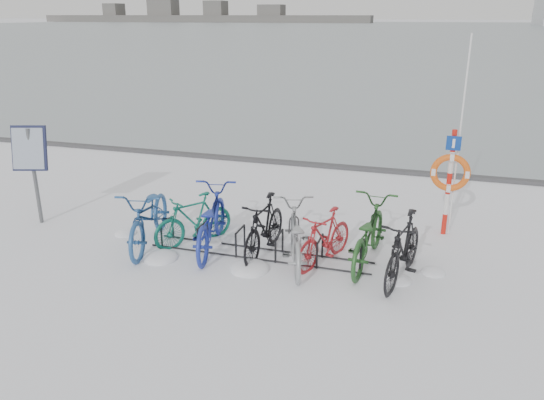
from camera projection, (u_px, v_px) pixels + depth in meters
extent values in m
plane|color=white|center=(260.00, 255.00, 9.37)|extent=(900.00, 900.00, 0.00)
cube|color=#919EA4|center=(433.00, 29.00, 149.14)|extent=(400.00, 298.00, 0.02)
cube|color=#3F3F42|center=(327.00, 166.00, 14.68)|extent=(400.00, 0.25, 0.10)
cylinder|color=black|center=(162.00, 236.00, 9.60)|extent=(0.04, 0.04, 0.44)
cylinder|color=black|center=(173.00, 227.00, 10.00)|extent=(0.04, 0.04, 0.44)
cylinder|color=black|center=(166.00, 221.00, 9.73)|extent=(0.04, 0.44, 0.04)
cylinder|color=black|center=(198.00, 241.00, 9.40)|extent=(0.04, 0.04, 0.44)
cylinder|color=black|center=(208.00, 232.00, 9.80)|extent=(0.04, 0.04, 0.44)
cylinder|color=black|center=(202.00, 225.00, 9.53)|extent=(0.04, 0.44, 0.04)
cylinder|color=black|center=(236.00, 246.00, 9.20)|extent=(0.04, 0.04, 0.44)
cylinder|color=black|center=(244.00, 236.00, 9.60)|extent=(0.04, 0.04, 0.44)
cylinder|color=black|center=(240.00, 229.00, 9.33)|extent=(0.04, 0.44, 0.04)
cylinder|color=black|center=(275.00, 251.00, 9.00)|extent=(0.04, 0.04, 0.44)
cylinder|color=black|center=(283.00, 241.00, 9.40)|extent=(0.04, 0.04, 0.44)
cylinder|color=black|center=(279.00, 234.00, 9.13)|extent=(0.04, 0.44, 0.04)
cylinder|color=black|center=(317.00, 256.00, 8.80)|extent=(0.04, 0.04, 0.44)
cylinder|color=black|center=(322.00, 246.00, 9.20)|extent=(0.04, 0.04, 0.44)
cylinder|color=black|center=(320.00, 239.00, 8.93)|extent=(0.04, 0.44, 0.04)
cylinder|color=black|center=(360.00, 262.00, 8.60)|extent=(0.04, 0.04, 0.44)
cylinder|color=black|center=(364.00, 251.00, 9.00)|extent=(0.04, 0.04, 0.44)
cylinder|color=black|center=(363.00, 244.00, 8.73)|extent=(0.04, 0.44, 0.04)
cylinder|color=black|center=(256.00, 259.00, 9.17)|extent=(4.00, 0.03, 0.03)
cylinder|color=black|center=(263.00, 249.00, 9.57)|extent=(4.00, 0.03, 0.03)
cylinder|color=#595B5E|center=(35.00, 177.00, 10.51)|extent=(0.08, 0.08, 1.94)
cube|color=black|center=(29.00, 148.00, 10.29)|extent=(0.71, 0.43, 0.88)
cube|color=#8C99AD|center=(28.00, 149.00, 10.25)|extent=(0.63, 0.34, 0.78)
cylinder|color=red|center=(444.00, 224.00, 10.21)|extent=(0.09, 0.09, 0.41)
cylinder|color=silver|center=(446.00, 204.00, 10.07)|extent=(0.09, 0.09, 0.41)
cylinder|color=red|center=(449.00, 183.00, 9.94)|extent=(0.09, 0.09, 0.41)
cylinder|color=silver|center=(451.00, 162.00, 9.80)|extent=(0.09, 0.09, 0.41)
cylinder|color=red|center=(454.00, 141.00, 9.67)|extent=(0.09, 0.09, 0.41)
torus|color=#E35A15|center=(450.00, 173.00, 9.78)|extent=(0.72, 0.12, 0.72)
cube|color=navy|center=(454.00, 143.00, 9.60)|extent=(0.26, 0.03, 0.26)
cylinder|color=silver|center=(459.00, 139.00, 9.68)|extent=(0.03, 0.03, 3.71)
cube|color=#474747|center=(198.00, 19.00, 276.53)|extent=(180.00, 12.00, 3.50)
cube|color=#474747|center=(147.00, 11.00, 283.60)|extent=(24.00, 10.00, 8.00)
cube|color=#474747|center=(253.00, 12.00, 267.13)|extent=(20.00, 10.00, 6.00)
imported|color=#25518C|center=(150.00, 214.00, 9.65)|extent=(1.26, 2.34, 1.17)
imported|color=#126855|center=(193.00, 218.00, 9.73)|extent=(1.31, 1.57, 0.97)
imported|color=#1E2F99|center=(210.00, 218.00, 9.48)|extent=(1.17, 2.28, 1.14)
imported|color=black|center=(264.00, 225.00, 9.28)|extent=(0.63, 1.81, 1.07)
imported|color=gray|center=(295.00, 234.00, 8.91)|extent=(1.29, 2.14, 1.06)
imported|color=#AA2026|center=(325.00, 236.00, 8.96)|extent=(1.00, 1.64, 0.96)
imported|color=#245323|center=(368.00, 231.00, 8.95)|extent=(0.93, 2.18, 1.11)
imported|color=black|center=(404.00, 247.00, 8.35)|extent=(0.90, 1.92, 1.11)
ellipsoid|color=white|center=(161.00, 258.00, 9.24)|extent=(0.62, 0.62, 0.22)
ellipsoid|color=white|center=(126.00, 234.00, 10.27)|extent=(0.42, 0.42, 0.15)
ellipsoid|color=white|center=(433.00, 273.00, 8.72)|extent=(0.41, 0.41, 0.14)
ellipsoid|color=white|center=(398.00, 280.00, 8.46)|extent=(0.45, 0.45, 0.16)
ellipsoid|color=white|center=(295.00, 241.00, 9.96)|extent=(0.32, 0.32, 0.11)
ellipsoid|color=white|center=(211.00, 243.00, 9.84)|extent=(0.44, 0.44, 0.15)
ellipsoid|color=white|center=(318.00, 247.00, 9.67)|extent=(0.48, 0.48, 0.17)
ellipsoid|color=white|center=(250.00, 269.00, 8.84)|extent=(0.67, 0.67, 0.23)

